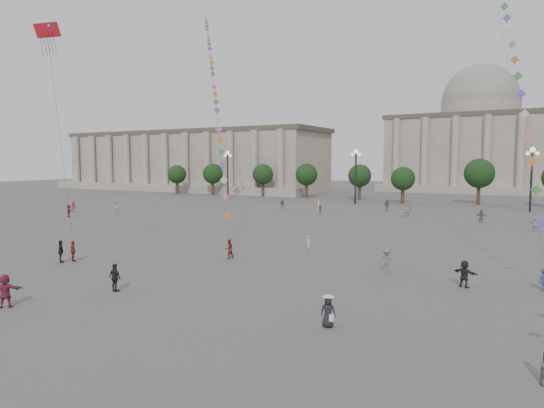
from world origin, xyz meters
The scene contains 28 objects.
ground centered at (0.00, 0.00, 0.00)m, with size 360.00×360.00×0.00m, color #575552.
hall_west centered at (-75.00, 93.89, 8.43)m, with size 84.00×26.22×17.20m.
hall_central centered at (0.00, 129.22, 14.23)m, with size 48.30×34.30×35.50m.
tree_row centered at (0.00, 78.00, 5.39)m, with size 137.12×5.12×8.00m.
lamp_post_far_west centered at (-45.00, 70.00, 7.35)m, with size 2.00×0.90×10.65m.
lamp_post_mid_west centered at (-15.00, 70.00, 7.35)m, with size 2.00×0.90×10.65m.
lamp_post_mid_east centered at (15.00, 70.00, 7.35)m, with size 2.00×0.90×10.65m.
person_crowd_0 centered at (-6.17, 60.94, 0.96)m, with size 1.13×0.47×1.93m, color #365A7A.
person_crowd_1 centered at (-44.25, 36.89, 0.87)m, with size 0.84×0.66×1.74m, color silver.
person_crowd_2 centered at (-50.06, 33.07, 0.87)m, with size 1.12×0.64×1.73m, color brown.
person_crowd_3 centered at (12.65, 14.02, 0.90)m, with size 1.68×0.53×1.81m, color #242329.
person_crowd_4 centered at (-1.00, 54.03, 0.94)m, with size 1.75×0.56×1.88m, color #BCBCB7.
person_crowd_6 centered at (6.97, 15.63, 0.94)m, with size 1.21×0.69×1.87m, color slate.
person_crowd_7 centered at (16.22, 45.76, 0.91)m, with size 1.68×0.53×1.81m, color silver.
person_crowd_10 centered at (-16.52, 55.88, 0.91)m, with size 0.66×0.43×1.82m, color white.
person_crowd_12 centered at (9.64, 51.44, 0.89)m, with size 1.65×0.52×1.78m, color slate.
person_crowd_13 centered at (-1.38, 19.65, 0.82)m, with size 0.60×0.39×1.64m, color #BABBB6.
person_crowd_16 centered at (-22.99, 54.88, 0.87)m, with size 1.02×0.43×1.74m, color #5E5E63.
person_crowd_17 centered at (-13.17, 49.15, 0.82)m, with size 1.06×0.61×1.64m, color maroon.
person_crowd_19 centered at (-45.02, 28.26, 0.94)m, with size 1.75×0.56×1.88m, color maroon.
tourist_0 centered at (-16.91, 6.87, 0.86)m, with size 1.01×0.42×1.72m, color maroon.
tourist_1 centered at (-17.38, 6.05, 0.93)m, with size 1.09×0.45×1.86m, color black.
tourist_2 centered at (-9.43, -3.56, 0.96)m, with size 1.79×0.57×1.93m, color maroon.
tourist_4 centered at (-6.62, 1.92, 0.91)m, with size 1.06×0.44×1.82m, color black.
kite_flyer_0 centered at (-6.30, 14.22, 0.83)m, with size 0.81×0.63×1.67m, color maroon.
hat_person centered at (7.84, 2.43, 0.84)m, with size 0.86×0.64×1.69m.
dragon_kite centered at (-17.04, 5.38, 17.60)m, with size 2.26×1.29×17.37m.
kite_train_west centered at (-23.50, 35.50, 20.11)m, with size 32.87×39.97×62.72m.
Camera 1 is at (17.05, -19.56, 8.30)m, focal length 32.00 mm.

